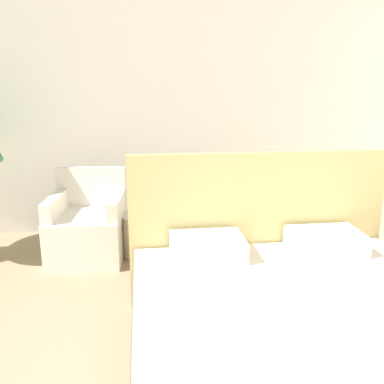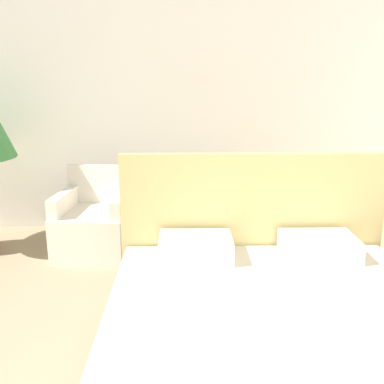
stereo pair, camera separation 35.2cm
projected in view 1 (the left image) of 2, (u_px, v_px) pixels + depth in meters
The scene contains 5 objects.
wall_back at pixel (200, 97), 4.61m from camera, with size 10.00×0.06×2.90m.
bed at pixel (309, 354), 2.21m from camera, with size 1.87×2.24×1.15m.
armchair_near_window_left at pixel (88, 230), 4.02m from camera, with size 0.72×0.73×0.81m.
armchair_near_window_right at pixel (195, 226), 4.14m from camera, with size 0.67×0.68×0.81m.
side_table at pixel (142, 234), 4.10m from camera, with size 0.40×0.40×0.40m.
Camera 1 is at (-0.66, -0.53, 1.65)m, focal length 40.00 mm.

